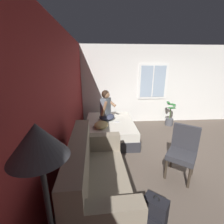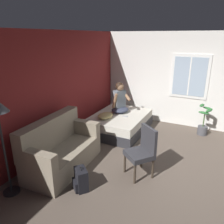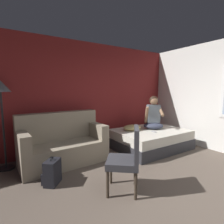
% 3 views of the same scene
% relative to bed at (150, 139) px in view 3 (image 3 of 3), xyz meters
% --- Properties ---
extents(ground_plane, '(40.00, 40.00, 0.00)m').
position_rel_bed_xyz_m(ground_plane, '(-1.36, -2.00, -0.24)').
color(ground_plane, brown).
extents(wall_back_accent, '(10.15, 0.16, 2.70)m').
position_rel_bed_xyz_m(wall_back_accent, '(-1.36, 0.99, 1.11)').
color(wall_back_accent, maroon).
rests_on(wall_back_accent, ground).
extents(bed, '(1.85, 1.39, 0.48)m').
position_rel_bed_xyz_m(bed, '(0.00, 0.00, 0.00)').
color(bed, '#2D2D33').
rests_on(bed, ground).
extents(couch, '(1.74, 0.90, 1.04)m').
position_rel_bed_xyz_m(couch, '(-2.20, 0.32, 0.16)').
color(couch, gray).
rests_on(couch, ground).
extents(side_chair, '(0.65, 0.65, 0.98)m').
position_rel_bed_xyz_m(side_chair, '(-1.72, -1.26, 0.30)').
color(side_chair, '#382D23').
rests_on(side_chair, ground).
extents(person_seated, '(0.66, 0.63, 0.88)m').
position_rel_bed_xyz_m(person_seated, '(0.19, 0.09, 0.60)').
color(person_seated, '#383D51').
rests_on(person_seated, bed).
extents(backpack, '(0.35, 0.35, 0.46)m').
position_rel_bed_xyz_m(backpack, '(-2.62, -0.45, -0.04)').
color(backpack, black).
rests_on(backpack, ground).
extents(throw_pillow, '(0.53, 0.43, 0.14)m').
position_rel_bed_xyz_m(throw_pillow, '(-0.42, 0.24, 0.31)').
color(throw_pillow, tan).
rests_on(throw_pillow, bed).
extents(cell_phone, '(0.08, 0.15, 0.01)m').
position_rel_bed_xyz_m(cell_phone, '(-0.08, -0.20, 0.25)').
color(cell_phone, '#B7B7BC').
rests_on(cell_phone, bed).
extents(floor_lamp, '(0.36, 0.36, 1.70)m').
position_rel_bed_xyz_m(floor_lamp, '(-3.23, 0.59, 1.19)').
color(floor_lamp, black).
rests_on(floor_lamp, ground).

